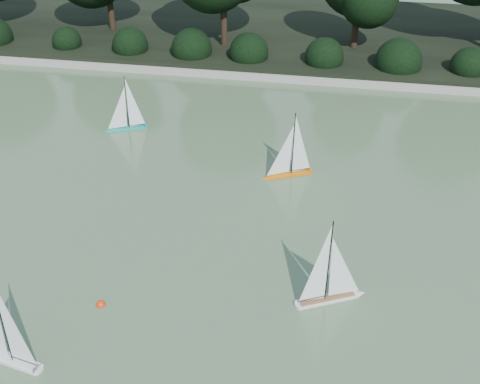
# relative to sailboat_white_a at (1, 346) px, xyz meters

# --- Properties ---
(ground) EXTENTS (80.00, 80.00, 0.00)m
(ground) POSITION_rel_sailboat_white_a_xyz_m (3.57, 1.91, -0.26)
(ground) COLOR #435734
(ground) RESTS_ON ground
(pond_coping) EXTENTS (40.00, 0.35, 0.18)m
(pond_coping) POSITION_rel_sailboat_white_a_xyz_m (3.57, 10.91, -0.17)
(pond_coping) COLOR gray
(pond_coping) RESTS_ON ground
(far_bank) EXTENTS (40.00, 8.00, 0.30)m
(far_bank) POSITION_rel_sailboat_white_a_xyz_m (3.57, 14.91, -0.11)
(far_bank) COLOR black
(far_bank) RESTS_ON ground
(shrub_hedge) EXTENTS (29.10, 1.10, 1.10)m
(shrub_hedge) POSITION_rel_sailboat_white_a_xyz_m (3.57, 11.81, 0.19)
(shrub_hedge) COLOR black
(shrub_hedge) RESTS_ON ground
(sailboat_white_a) EXTENTS (1.20, 0.42, 1.64)m
(sailboat_white_a) POSITION_rel_sailboat_white_a_xyz_m (0.00, 0.00, 0.00)
(sailboat_white_a) COLOR white
(sailboat_white_a) RESTS_ON ground
(sailboat_white_b) EXTENTS (1.15, 0.69, 1.66)m
(sailboat_white_b) POSITION_rel_sailboat_white_a_xyz_m (4.50, 2.05, -0.00)
(sailboat_white_b) COLOR silver
(sailboat_white_b) RESTS_ON ground
(sailboat_orange) EXTENTS (1.09, 0.63, 1.56)m
(sailboat_orange) POSITION_rel_sailboat_white_a_xyz_m (3.33, 5.70, -0.01)
(sailboat_orange) COLOR orange
(sailboat_orange) RESTS_ON ground
(sailboat_teal) EXTENTS (1.03, 0.57, 1.46)m
(sailboat_teal) POSITION_rel_sailboat_white_a_xyz_m (-0.75, 7.16, -0.03)
(sailboat_teal) COLOR teal
(sailboat_teal) RESTS_ON ground
(race_buoy) EXTENTS (0.15, 0.15, 0.15)m
(race_buoy) POSITION_rel_sailboat_white_a_xyz_m (0.93, 1.28, -0.26)
(race_buoy) COLOR red
(race_buoy) RESTS_ON ground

